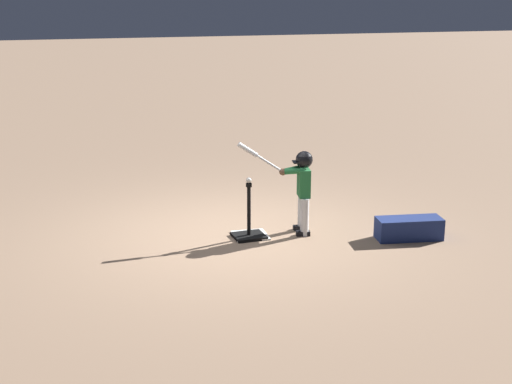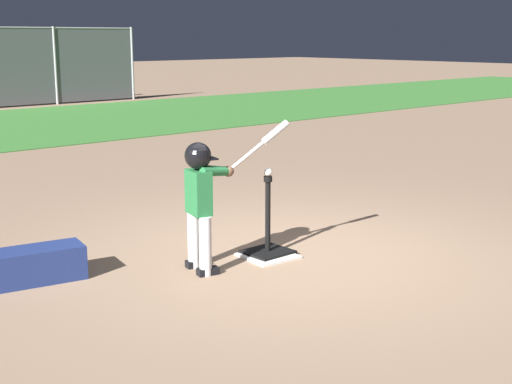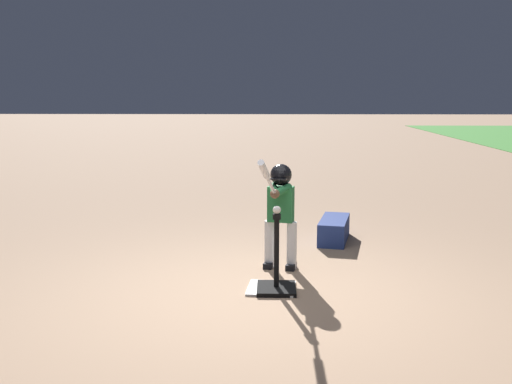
{
  "view_description": "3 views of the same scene",
  "coord_description": "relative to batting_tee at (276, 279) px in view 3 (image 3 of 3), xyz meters",
  "views": [
    {
      "loc": [
        2.66,
        8.46,
        3.04
      ],
      "look_at": [
        -0.31,
        0.1,
        0.58
      ],
      "focal_mm": 50.0,
      "sensor_mm": 36.0,
      "label": 1
    },
    {
      "loc": [
        -4.41,
        -4.4,
        1.95
      ],
      "look_at": [
        -0.27,
        0.25,
        0.59
      ],
      "focal_mm": 50.0,
      "sensor_mm": 36.0,
      "label": 2
    },
    {
      "loc": [
        5.18,
        0.13,
        1.83
      ],
      "look_at": [
        -0.52,
        -0.02,
        0.88
      ],
      "focal_mm": 42.0,
      "sensor_mm": 36.0,
      "label": 3
    }
  ],
  "objects": [
    {
      "name": "ground_plane",
      "position": [
        0.18,
        -0.18,
        -0.11
      ],
      "size": [
        90.0,
        90.0,
        0.0
      ],
      "primitive_type": "plane",
      "color": "#93755B"
    },
    {
      "name": "home_plate",
      "position": [
        -0.04,
        -0.05,
        -0.1
      ],
      "size": [
        0.48,
        0.48,
        0.02
      ],
      "primitive_type": "cube",
      "rotation": [
        0.0,
        0.0,
        -0.09
      ],
      "color": "white",
      "rests_on": "ground_plane"
    },
    {
      "name": "batting_tee",
      "position": [
        0.0,
        0.0,
        0.0
      ],
      "size": [
        0.4,
        0.36,
        0.73
      ],
      "color": "black",
      "rests_on": "ground_plane"
    },
    {
      "name": "batter_child",
      "position": [
        -0.7,
        0.04,
        0.59
      ],
      "size": [
        0.96,
        0.41,
        1.24
      ],
      "color": "silver",
      "rests_on": "ground_plane"
    },
    {
      "name": "baseball",
      "position": [
        0.0,
        -0.0,
        0.66
      ],
      "size": [
        0.07,
        0.07,
        0.07
      ],
      "primitive_type": "sphere",
      "color": "white",
      "rests_on": "batting_tee"
    },
    {
      "name": "equipment_bag",
      "position": [
        -1.93,
        0.73,
        0.03
      ],
      "size": [
        0.89,
        0.48,
        0.28
      ],
      "primitive_type": "cube",
      "rotation": [
        0.0,
        0.0,
        -0.2
      ],
      "color": "navy",
      "rests_on": "ground_plane"
    }
  ]
}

